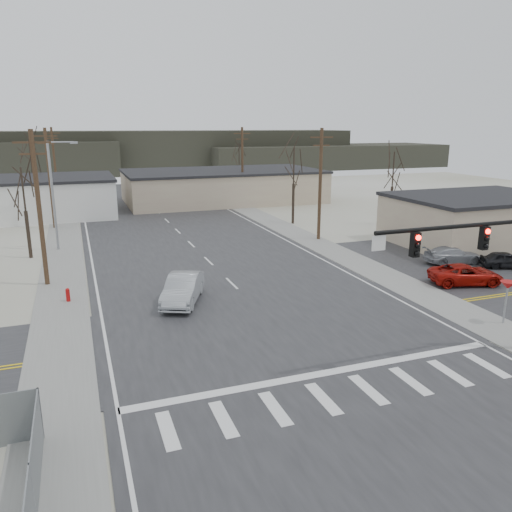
{
  "coord_description": "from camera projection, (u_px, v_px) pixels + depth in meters",
  "views": [
    {
      "loc": [
        -9.3,
        -22.21,
        10.21
      ],
      "look_at": [
        0.63,
        5.03,
        2.6
      ],
      "focal_mm": 35.0,
      "sensor_mm": 36.0,
      "label": 1
    }
  ],
  "objects": [
    {
      "name": "ground",
      "position": [
        278.0,
        329.0,
        25.85
      ],
      "size": [
        140.0,
        140.0,
        0.0
      ],
      "primitive_type": "plane",
      "color": "silver",
      "rests_on": "ground"
    },
    {
      "name": "upole_left_b",
      "position": [
        39.0,
        206.0,
        31.62
      ],
      "size": [
        2.2,
        0.3,
        10.0
      ],
      "color": "#463220",
      "rests_on": "ground"
    },
    {
      "name": "upole_left_c",
      "position": [
        50.0,
        177.0,
        49.79
      ],
      "size": [
        2.2,
        0.3,
        10.0
      ],
      "color": "#463220",
      "rests_on": "ground"
    },
    {
      "name": "upole_right_b",
      "position": [
        242.0,
        165.0,
        64.68
      ],
      "size": [
        2.2,
        0.3,
        10.0
      ],
      "color": "#463220",
      "rests_on": "ground"
    },
    {
      "name": "tree_right_far",
      "position": [
        239.0,
        156.0,
        76.66
      ],
      "size": [
        3.52,
        3.52,
        7.84
      ],
      "color": "#32271F",
      "rests_on": "ground"
    },
    {
      "name": "parking_lot",
      "position": [
        490.0,
        264.0,
        37.93
      ],
      "size": [
        18.0,
        20.0,
        0.03
      ],
      "primitive_type": "cube",
      "color": "#28282B",
      "rests_on": "ground"
    },
    {
      "name": "sedan_crossing",
      "position": [
        183.0,
        289.0,
        29.4
      ],
      "size": [
        3.61,
        5.3,
        1.65
      ],
      "primitive_type": "imported",
      "rotation": [
        0.0,
        0.0,
        -0.41
      ],
      "color": "#94999E",
      "rests_on": "main_road"
    },
    {
      "name": "car_far_b",
      "position": [
        134.0,
        188.0,
        76.46
      ],
      "size": [
        3.52,
        4.95,
        1.57
      ],
      "primitive_type": "imported",
      "rotation": [
        0.0,
        0.0,
        0.41
      ],
      "color": "black",
      "rests_on": "main_road"
    },
    {
      "name": "building_left_far",
      "position": [
        12.0,
        198.0,
        56.32
      ],
      "size": [
        22.3,
        12.3,
        4.5
      ],
      "color": "silver",
      "rests_on": "ground"
    },
    {
      "name": "yield_sign",
      "position": [
        508.0,
        287.0,
        25.96
      ],
      "size": [
        0.8,
        0.8,
        2.35
      ],
      "color": "gray",
      "rests_on": "ground"
    },
    {
      "name": "upole_right_a",
      "position": [
        320.0,
        183.0,
        44.69
      ],
      "size": [
        2.2,
        0.3,
        10.0
      ],
      "color": "#463220",
      "rests_on": "ground"
    },
    {
      "name": "streetlight_main",
      "position": [
        55.0,
        190.0,
        40.97
      ],
      "size": [
        2.4,
        0.25,
        9.0
      ],
      "color": "gray",
      "rests_on": "ground"
    },
    {
      "name": "sidewalk_right",
      "position": [
        300.0,
        236.0,
        47.53
      ],
      "size": [
        3.0,
        90.0,
        0.06
      ],
      "primitive_type": "cube",
      "color": "gray",
      "rests_on": "ground"
    },
    {
      "name": "hill_right",
      "position": [
        326.0,
        156.0,
        123.51
      ],
      "size": [
        60.0,
        18.0,
        5.5
      ],
      "primitive_type": "cube",
      "color": "#333026",
      "rests_on": "ground"
    },
    {
      "name": "building_lot",
      "position": [
        476.0,
        219.0,
        44.16
      ],
      "size": [
        14.3,
        10.3,
        4.3
      ],
      "color": "tan",
      "rests_on": "ground"
    },
    {
      "name": "cross_road",
      "position": [
        278.0,
        328.0,
        25.85
      ],
      "size": [
        90.0,
        10.0,
        0.04
      ],
      "primitive_type": "cube",
      "color": "#28282B",
      "rests_on": "ground"
    },
    {
      "name": "building_right_far",
      "position": [
        223.0,
        186.0,
        68.6
      ],
      "size": [
        26.3,
        14.3,
        4.3
      ],
      "color": "tan",
      "rests_on": "ground"
    },
    {
      "name": "car_parked_silver",
      "position": [
        453.0,
        255.0,
        37.86
      ],
      "size": [
        4.57,
        2.43,
        1.26
      ],
      "primitive_type": "imported",
      "rotation": [
        0.0,
        0.0,
        1.41
      ],
      "color": "gray",
      "rests_on": "parking_lot"
    },
    {
      "name": "hill_center",
      "position": [
        181.0,
        150.0,
        116.91
      ],
      "size": [
        80.0,
        18.0,
        9.0
      ],
      "primitive_type": "cube",
      "color": "#333026",
      "rests_on": "ground"
    },
    {
      "name": "tree_left_far",
      "position": [
        31.0,
        158.0,
        61.41
      ],
      "size": [
        3.96,
        3.96,
        8.82
      ],
      "color": "#32271F",
      "rests_on": "ground"
    },
    {
      "name": "fire_hydrant",
      "position": [
        68.0,
        295.0,
        29.63
      ],
      "size": [
        0.24,
        0.24,
        0.87
      ],
      "color": "#A50C0C",
      "rests_on": "ground"
    },
    {
      "name": "car_parked_red",
      "position": [
        466.0,
        274.0,
        32.86
      ],
      "size": [
        5.13,
        3.4,
        1.31
      ],
      "primitive_type": "imported",
      "rotation": [
        0.0,
        0.0,
        1.29
      ],
      "color": "#990E08",
      "rests_on": "parking_lot"
    },
    {
      "name": "car_far_a",
      "position": [
        181.0,
        191.0,
        72.48
      ],
      "size": [
        3.45,
        6.24,
        1.71
      ],
      "primitive_type": "imported",
      "rotation": [
        0.0,
        0.0,
        2.96
      ],
      "color": "black",
      "rests_on": "main_road"
    },
    {
      "name": "upole_left_d",
      "position": [
        55.0,
        163.0,
        67.96
      ],
      "size": [
        2.2,
        0.3,
        10.0
      ],
      "color": "#463220",
      "rests_on": "ground"
    },
    {
      "name": "traffic_signal_mast",
      "position": [
        501.0,
        257.0,
        21.65
      ],
      "size": [
        8.95,
        0.43,
        7.2
      ],
      "color": "black",
      "rests_on": "ground"
    },
    {
      "name": "sidewalk_left",
      "position": [
        63.0,
        255.0,
        40.5
      ],
      "size": [
        3.0,
        90.0,
        0.06
      ],
      "primitive_type": "cube",
      "color": "gray",
      "rests_on": "ground"
    },
    {
      "name": "main_road",
      "position": [
        205.0,
        258.0,
        39.48
      ],
      "size": [
        18.0,
        110.0,
        0.05
      ],
      "primitive_type": "cube",
      "color": "#28282B",
      "rests_on": "ground"
    },
    {
      "name": "tree_right_mid",
      "position": [
        294.0,
        168.0,
        52.11
      ],
      "size": [
        3.74,
        3.74,
        8.33
      ],
      "color": "#32271F",
      "rests_on": "ground"
    },
    {
      "name": "car_parked_dark_a",
      "position": [
        506.0,
        260.0,
        36.64
      ],
      "size": [
        3.81,
        2.72,
        1.21
      ],
      "primitive_type": "imported",
      "rotation": [
        0.0,
        0.0,
        1.16
      ],
      "color": "black",
      "rests_on": "parking_lot"
    },
    {
      "name": "tree_left_near",
      "position": [
        23.0,
        192.0,
        38.39
      ],
      "size": [
        3.3,
        3.3,
        7.35
      ],
      "color": "#32271F",
      "rests_on": "ground"
    },
    {
      "name": "tree_lot",
      "position": [
        393.0,
        171.0,
        51.72
      ],
      "size": [
        3.52,
        3.52,
        7.84
      ],
      "color": "#32271F",
      "rests_on": "ground"
    }
  ]
}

